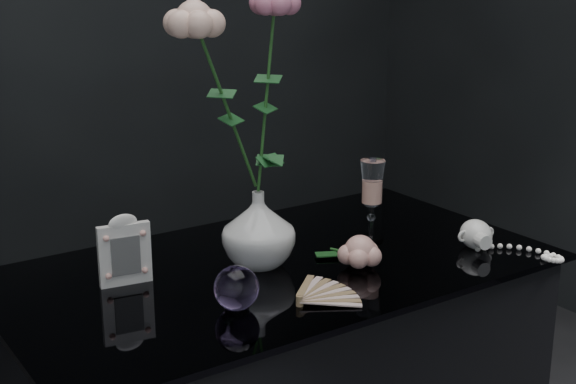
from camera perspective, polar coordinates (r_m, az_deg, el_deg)
vase at (r=1.52m, az=-2.11°, el=-2.65°), size 0.17×0.17×0.15m
wine_glass at (r=1.67m, az=5.98°, el=-0.60°), size 0.06×0.06×0.17m
picture_frame at (r=1.46m, az=-11.56°, el=-4.02°), size 0.11×0.09×0.13m
paperweight at (r=1.35m, az=-3.69°, el=-6.83°), size 0.10×0.10×0.08m
paper_fan at (r=1.37m, az=0.84°, el=-7.67°), size 0.24×0.21×0.02m
loose_rose at (r=1.53m, az=5.15°, el=-4.23°), size 0.17×0.20×0.06m
pearl_jar at (r=1.67m, az=13.23°, el=-2.86°), size 0.25×0.26×0.06m
roses at (r=1.43m, az=-3.36°, el=7.68°), size 0.26×0.12×0.42m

